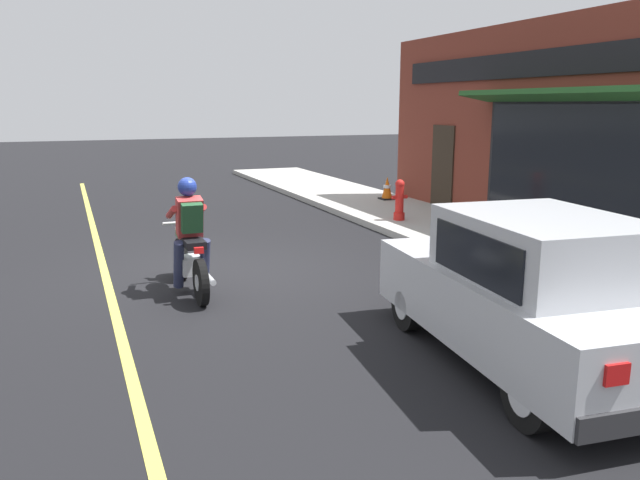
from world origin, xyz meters
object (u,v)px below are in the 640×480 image
Objects in this scene: car_hatchback at (529,292)px; traffic_cone at (387,188)px; motorcycle_with_rider at (190,245)px; fire_hydrant at (399,200)px.

car_hatchback is 10.36m from traffic_cone.
motorcycle_with_rider is 5.97m from fire_hydrant.
car_hatchback is at bearing -110.40° from traffic_cone.
fire_hydrant is (5.08, 3.13, -0.11)m from motorcycle_with_rider.
car_hatchback is (2.65, -3.82, 0.09)m from motorcycle_with_rider.
fire_hydrant is (2.43, 6.95, -0.19)m from car_hatchback.
motorcycle_with_rider is 3.37× the size of traffic_cone.
fire_hydrant reaches higher than traffic_cone.
traffic_cone is at bearing 66.89° from fire_hydrant.
motorcycle_with_rider is 8.59m from traffic_cone.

